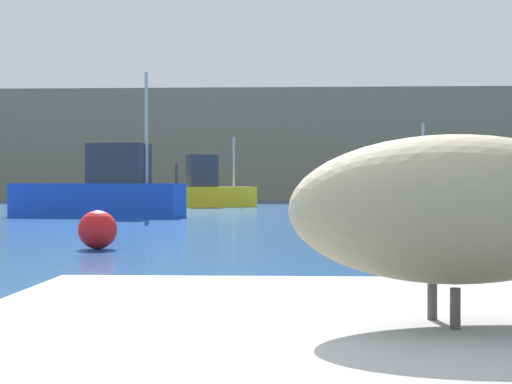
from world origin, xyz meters
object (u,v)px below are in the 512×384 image
object	(u,v)px
fishing_boat_teal	(470,190)
mooring_buoy	(98,230)
pelican	(464,206)
fishing_boat_yellow	(204,190)
fishing_boat_blue	(103,191)

from	to	relation	value
fishing_boat_teal	mooring_buoy	distance (m)	23.85
pelican	fishing_boat_yellow	size ratio (longest dim) A/B	0.25
pelican	fishing_boat_teal	xyz separation A→B (m)	(6.72, 34.70, -0.25)
fishing_boat_teal	fishing_boat_yellow	xyz separation A→B (m)	(-12.07, 7.39, -0.07)
fishing_boat_teal	fishing_boat_blue	world-z (taller)	fishing_boat_blue
pelican	fishing_boat_yellow	distance (m)	42.43
pelican	fishing_boat_teal	size ratio (longest dim) A/B	0.16
fishing_boat_teal	mooring_buoy	xyz separation A→B (m)	(-10.97, -21.17, -0.56)
mooring_buoy	pelican	bearing A→B (deg)	-72.59
pelican	fishing_boat_blue	xyz separation A→B (m)	(-7.58, 28.66, -0.22)
fishing_boat_teal	fishing_boat_yellow	size ratio (longest dim) A/B	1.53
mooring_buoy	fishing_boat_blue	bearing A→B (deg)	102.42
mooring_buoy	fishing_boat_teal	bearing A→B (deg)	62.61
fishing_boat_yellow	fishing_boat_blue	bearing A→B (deg)	-121.41
fishing_boat_teal	mooring_buoy	bearing A→B (deg)	42.99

